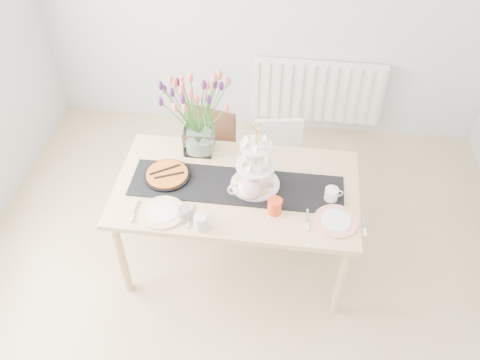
# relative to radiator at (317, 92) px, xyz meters

# --- Properties ---
(room_shell) EXTENTS (4.50, 4.50, 4.50)m
(room_shell) POSITION_rel_radiator_xyz_m (-0.50, -2.19, 0.85)
(room_shell) COLOR tan
(room_shell) RESTS_ON ground
(radiator) EXTENTS (1.20, 0.08, 0.60)m
(radiator) POSITION_rel_radiator_xyz_m (0.00, 0.00, 0.00)
(radiator) COLOR white
(radiator) RESTS_ON room_shell
(dining_table) EXTENTS (1.60, 0.90, 0.75)m
(dining_table) POSITION_rel_radiator_xyz_m (-0.53, -1.62, 0.22)
(dining_table) COLOR tan
(dining_table) RESTS_ON ground
(chair_brown) EXTENTS (0.50, 0.50, 0.83)m
(chair_brown) POSITION_rel_radiator_xyz_m (-0.85, -1.02, 0.03)
(chair_brown) COLOR #382114
(chair_brown) RESTS_ON ground
(chair_white) EXTENTS (0.45, 0.45, 0.76)m
(chair_white) POSITION_rel_radiator_xyz_m (-0.28, -0.98, -0.02)
(chair_white) COLOR white
(chair_white) RESTS_ON ground
(table_runner) EXTENTS (1.40, 0.35, 0.01)m
(table_runner) POSITION_rel_radiator_xyz_m (-0.53, -1.62, 0.30)
(table_runner) COLOR black
(table_runner) RESTS_ON dining_table
(tulip_vase) EXTENTS (0.72, 0.72, 0.62)m
(tulip_vase) POSITION_rel_radiator_xyz_m (-0.83, -1.28, 0.70)
(tulip_vase) COLOR silver
(tulip_vase) RESTS_ON dining_table
(cake_stand) EXTENTS (0.32, 0.32, 0.47)m
(cake_stand) POSITION_rel_radiator_xyz_m (-0.40, -1.60, 0.43)
(cake_stand) COLOR gold
(cake_stand) RESTS_ON dining_table
(teapot) EXTENTS (0.31, 0.28, 0.17)m
(teapot) POSITION_rel_radiator_xyz_m (-0.43, -1.70, 0.38)
(teapot) COLOR white
(teapot) RESTS_ON dining_table
(cream_jug) EXTENTS (0.11, 0.11, 0.09)m
(cream_jug) POSITION_rel_radiator_xyz_m (0.09, -1.66, 0.34)
(cream_jug) COLOR silver
(cream_jug) RESTS_ON dining_table
(tart_tin) EXTENTS (0.31, 0.31, 0.04)m
(tart_tin) POSITION_rel_radiator_xyz_m (-1.00, -1.59, 0.32)
(tart_tin) COLOR black
(tart_tin) RESTS_ON dining_table
(mug_grey) EXTENTS (0.09, 0.09, 0.09)m
(mug_grey) POSITION_rel_radiator_xyz_m (-0.80, -1.94, 0.35)
(mug_grey) COLOR gray
(mug_grey) RESTS_ON dining_table
(mug_white) EXTENTS (0.09, 0.09, 0.10)m
(mug_white) POSITION_rel_radiator_xyz_m (-0.69, -2.00, 0.35)
(mug_white) COLOR silver
(mug_white) RESTS_ON dining_table
(mug_orange) EXTENTS (0.12, 0.12, 0.10)m
(mug_orange) POSITION_rel_radiator_xyz_m (-0.26, -1.81, 0.35)
(mug_orange) COLOR red
(mug_orange) RESTS_ON dining_table
(plate_left) EXTENTS (0.30, 0.30, 0.01)m
(plate_left) POSITION_rel_radiator_xyz_m (-0.95, -1.91, 0.31)
(plate_left) COLOR white
(plate_left) RESTS_ON dining_table
(plate_right) EXTENTS (0.29, 0.29, 0.01)m
(plate_right) POSITION_rel_radiator_xyz_m (0.12, -1.85, 0.31)
(plate_right) COLOR silver
(plate_right) RESTS_ON dining_table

